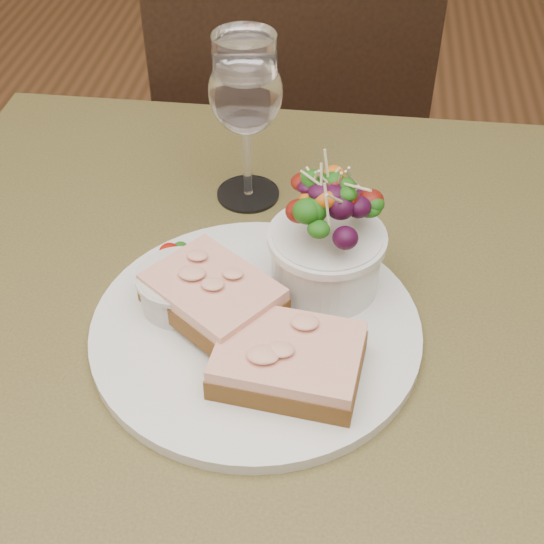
# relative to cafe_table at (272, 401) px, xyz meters

# --- Properties ---
(cafe_table) EXTENTS (0.80, 0.80, 0.75)m
(cafe_table) POSITION_rel_cafe_table_xyz_m (0.00, 0.00, 0.00)
(cafe_table) COLOR #40371B
(cafe_table) RESTS_ON ground
(chair_far) EXTENTS (0.53, 0.53, 0.90)m
(chair_far) POSITION_rel_cafe_table_xyz_m (-0.09, 0.69, -0.36)
(chair_far) COLOR black
(chair_far) RESTS_ON ground
(dinner_plate) EXTENTS (0.30, 0.30, 0.01)m
(dinner_plate) POSITION_rel_cafe_table_xyz_m (-0.01, -0.00, 0.11)
(dinner_plate) COLOR silver
(dinner_plate) RESTS_ON cafe_table
(sandwich_front) EXTENTS (0.13, 0.10, 0.03)m
(sandwich_front) POSITION_rel_cafe_table_xyz_m (0.02, -0.06, 0.13)
(sandwich_front) COLOR #442312
(sandwich_front) RESTS_ON dinner_plate
(sandwich_back) EXTENTS (0.14, 0.14, 0.03)m
(sandwich_back) POSITION_rel_cafe_table_xyz_m (-0.05, 0.00, 0.14)
(sandwich_back) COLOR #442312
(sandwich_back) RESTS_ON dinner_plate
(ramekin) EXTENTS (0.07, 0.07, 0.04)m
(ramekin) POSITION_rel_cafe_table_xyz_m (-0.09, 0.02, 0.13)
(ramekin) COLOR beige
(ramekin) RESTS_ON dinner_plate
(salad_bowl) EXTENTS (0.10, 0.10, 0.13)m
(salad_bowl) POSITION_rel_cafe_table_xyz_m (0.04, 0.06, 0.17)
(salad_bowl) COLOR silver
(salad_bowl) RESTS_ON dinner_plate
(garnish) EXTENTS (0.05, 0.04, 0.02)m
(garnish) POSITION_rel_cafe_table_xyz_m (-0.10, 0.08, 0.12)
(garnish) COLOR #163C0B
(garnish) RESTS_ON dinner_plate
(wine_glass) EXTENTS (0.08, 0.08, 0.18)m
(wine_glass) POSITION_rel_cafe_table_xyz_m (-0.05, 0.21, 0.22)
(wine_glass) COLOR white
(wine_glass) RESTS_ON cafe_table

